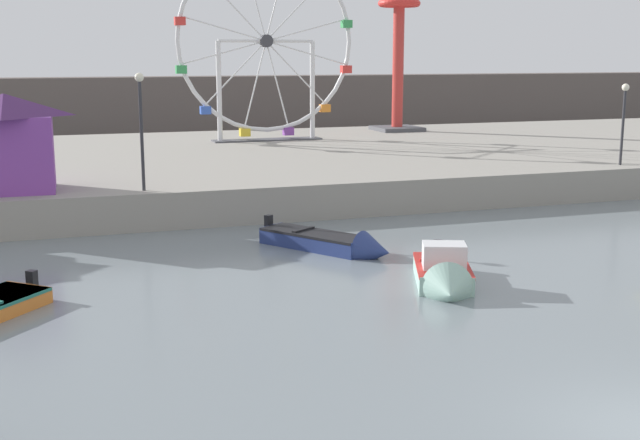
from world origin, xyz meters
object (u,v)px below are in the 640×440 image
promenade_lamp_far (624,111)px  promenade_lamp_near (141,115)px  ferris_wheel_white_frame (266,45)px  drop_tower_red_tower (399,43)px  motorboat_navy_blue (333,243)px  motorboat_seafoam (444,275)px  carnival_booth_purple_stall (7,141)px

promenade_lamp_far → promenade_lamp_near: bearing=-179.1°
ferris_wheel_white_frame → drop_tower_red_tower: size_ratio=0.93×
ferris_wheel_white_frame → promenade_lamp_far: 19.57m
promenade_lamp_near → promenade_lamp_far: promenade_lamp_near is taller
ferris_wheel_white_frame → promenade_lamp_near: bearing=-119.5°
motorboat_navy_blue → promenade_lamp_far: 17.02m
ferris_wheel_white_frame → drop_tower_red_tower: bearing=19.2°
motorboat_seafoam → ferris_wheel_white_frame: (2.15, 26.08, 6.29)m
carnival_booth_purple_stall → promenade_lamp_near: 4.82m
carnival_booth_purple_stall → promenade_lamp_near: (4.54, -1.35, 0.91)m
motorboat_navy_blue → drop_tower_red_tower: size_ratio=0.41×
motorboat_seafoam → promenade_lamp_far: 18.20m
motorboat_navy_blue → promenade_lamp_near: (-5.21, 5.63, 3.78)m
promenade_lamp_far → drop_tower_red_tower: bearing=97.9°
drop_tower_red_tower → promenade_lamp_far: size_ratio=3.19×
ferris_wheel_white_frame → promenade_lamp_near: ferris_wheel_white_frame is taller
motorboat_navy_blue → drop_tower_red_tower: drop_tower_red_tower is taller
motorboat_seafoam → promenade_lamp_near: 13.02m
motorboat_navy_blue → carnival_booth_purple_stall: size_ratio=1.31×
ferris_wheel_white_frame → motorboat_navy_blue: bearing=-99.5°
motorboat_navy_blue → promenade_lamp_far: bearing=77.7°
motorboat_seafoam → drop_tower_red_tower: size_ratio=0.34×
drop_tower_red_tower → promenade_lamp_far: bearing=-82.1°
drop_tower_red_tower → carnival_booth_purple_stall: drop_tower_red_tower is taller
drop_tower_red_tower → carnival_booth_purple_stall: (-22.76, -17.45, -3.69)m
motorboat_seafoam → carnival_booth_purple_stall: size_ratio=1.10×
motorboat_seafoam → ferris_wheel_white_frame: bearing=-162.9°
motorboat_seafoam → promenade_lamp_near: bearing=-126.2°
motorboat_navy_blue → promenade_lamp_near: promenade_lamp_near is taller
promenade_lamp_far → ferris_wheel_white_frame: bearing=128.4°
motorboat_navy_blue → drop_tower_red_tower: bearing=118.7°
promenade_lamp_near → motorboat_navy_blue: bearing=-47.2°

